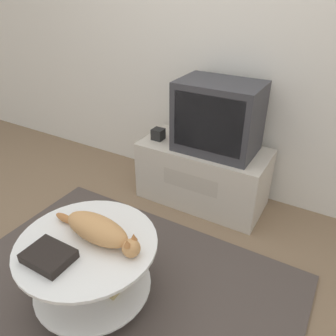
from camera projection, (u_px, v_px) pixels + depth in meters
The scene contains 9 objects.
ground_plane at pixel (113, 300), 1.90m from camera, with size 12.00×12.00×0.00m, color #7F664C.
wall_back at pixel (228, 30), 2.37m from camera, with size 8.00×0.05×2.60m.
rug at pixel (113, 299), 1.89m from camera, with size 2.01×1.55×0.02m.
tv_stand at pixel (203, 174), 2.65m from camera, with size 1.00×0.47×0.49m.
tv at pixel (218, 117), 2.37m from camera, with size 0.59×0.40×0.52m.
speaker at pixel (158, 134), 2.63m from camera, with size 0.09×0.09×0.09m.
coffee_table at pixel (90, 264), 1.76m from camera, with size 0.73×0.73×0.42m.
dvd_box at pixel (49, 256), 1.57m from camera, with size 0.23×0.17×0.05m.
cat at pixel (99, 230), 1.67m from camera, with size 0.58×0.17×0.13m.
Camera 1 is at (0.91, -0.93, 1.61)m, focal length 35.00 mm.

